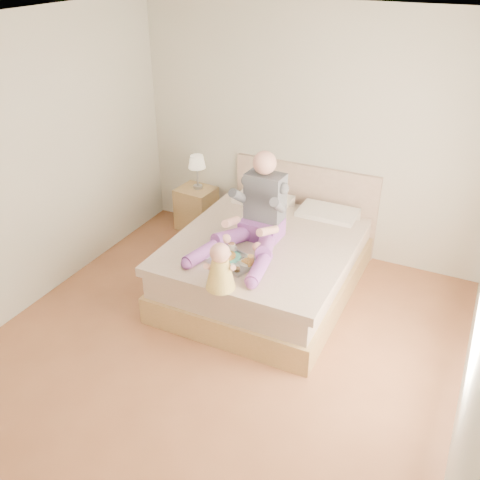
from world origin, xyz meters
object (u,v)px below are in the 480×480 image
at_px(baby, 220,269).
at_px(bed, 270,259).
at_px(adult, 256,218).
at_px(tray, 234,259).
at_px(nightstand, 197,208).

bearing_deg(baby, bed, 68.94).
relative_size(adult, tray, 2.22).
bearing_deg(adult, nightstand, 143.57).
xyz_separation_m(bed, adult, (-0.07, -0.22, 0.56)).
relative_size(adult, baby, 2.59).
xyz_separation_m(bed, nightstand, (-1.34, 0.80, -0.05)).
bearing_deg(tray, adult, 102.90).
bearing_deg(nightstand, tray, -44.23).
height_order(bed, baby, baby).
bearing_deg(baby, tray, 80.96).
bearing_deg(nightstand, bed, -25.94).
bearing_deg(adult, bed, 75.22).
bearing_deg(baby, adult, 73.33).
relative_size(bed, adult, 1.98).
distance_m(adult, baby, 0.83).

